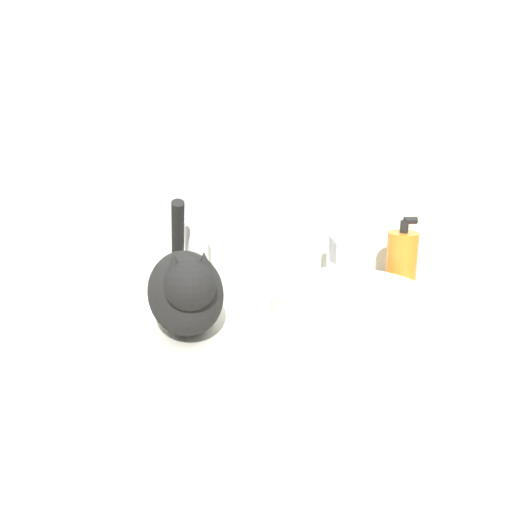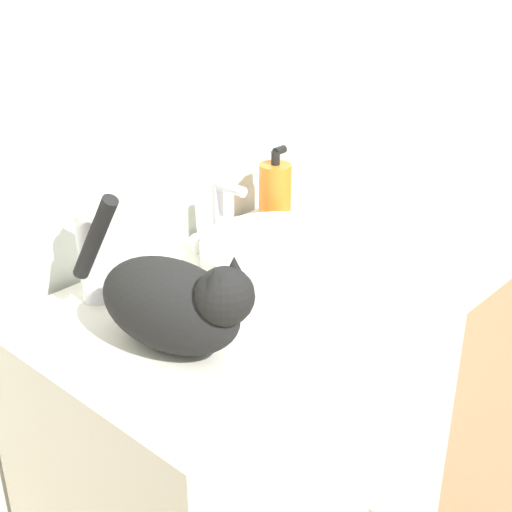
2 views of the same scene
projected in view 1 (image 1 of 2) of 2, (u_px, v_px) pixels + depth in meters
name	position (u px, v px, depth m)	size (l,w,h in m)	color
wall_back	(270.00, 140.00, 1.25)	(6.00, 0.05, 2.50)	silver
vanity_cabinet	(282.00, 500.00, 1.15)	(0.79, 0.56, 0.90)	silver
sink_basin	(349.00, 301.00, 1.06)	(0.33, 0.33, 0.06)	silver
faucet	(332.00, 264.00, 1.22)	(0.15, 0.09, 0.15)	silver
cat	(186.00, 289.00, 0.96)	(0.18, 0.38, 0.24)	black
soap_bottle	(402.00, 259.00, 1.22)	(0.07, 0.07, 0.18)	orange
spray_bottle	(196.00, 251.00, 1.18)	(0.06, 0.06, 0.21)	silver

